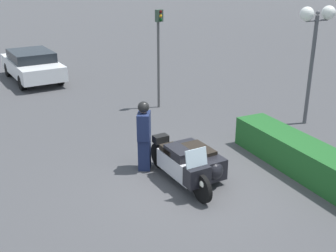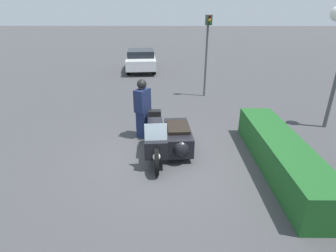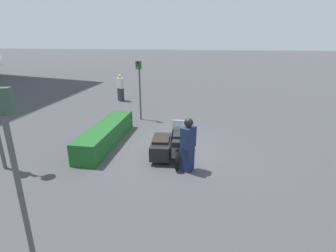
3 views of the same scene
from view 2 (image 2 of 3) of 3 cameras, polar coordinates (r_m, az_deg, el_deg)
name	(u,v)px [view 2 (image 2 of 3)]	position (r m, az deg, el deg)	size (l,w,h in m)	color
ground_plane	(168,158)	(6.93, 0.04, -7.03)	(160.00, 160.00, 0.00)	#424244
police_motorcycle	(168,138)	(6.97, 0.09, -2.54)	(2.61, 1.24, 1.16)	black
officer_rider	(143,107)	(7.79, -5.54, 4.06)	(0.57, 0.49, 1.79)	#192347
hedge_bush_curbside	(280,154)	(6.87, 23.23, -5.62)	(4.37, 0.92, 0.79)	#1E5623
traffic_light_far	(207,45)	(11.85, 8.52, 17.08)	(0.23, 0.29, 3.45)	#4C4C4C
parked_car_background	(141,59)	(17.93, -5.88, 14.25)	(4.50, 2.23, 1.33)	silver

